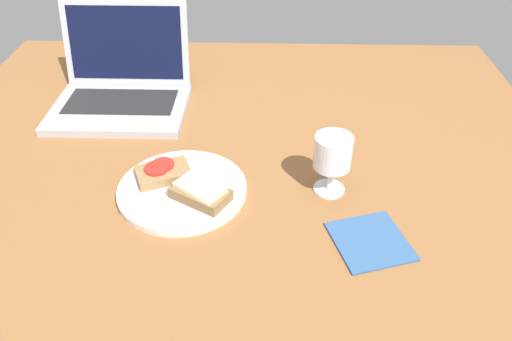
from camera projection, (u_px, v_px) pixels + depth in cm
name	position (u px, v px, depth cm)	size (l,w,h in cm)	color
wooden_table	(236.00, 190.00, 98.84)	(140.00, 140.00, 3.00)	brown
plate	(182.00, 190.00, 95.33)	(24.65, 24.65, 1.41)	silver
sandwich_with_tomato	(163.00, 171.00, 97.01)	(11.94, 10.05, 2.40)	#937047
sandwich_with_cheese	(200.00, 192.00, 91.31)	(12.14, 10.59, 3.18)	brown
wine_glass	(333.00, 155.00, 91.59)	(7.08, 7.08, 12.05)	white
laptop	(122.00, 88.00, 120.78)	(31.73, 28.05, 22.41)	#ADAFB5
napkin	(370.00, 241.00, 85.05)	(12.10, 12.41, 0.40)	#33598C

